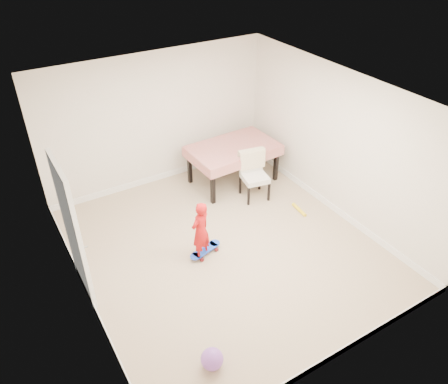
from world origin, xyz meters
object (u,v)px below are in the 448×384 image
dining_chair (255,176)px  skateboard (205,251)px  dining_table (233,164)px  child (201,232)px  balloon (212,359)px

dining_chair → skateboard: dining_chair is taller
dining_table → dining_chair: 0.70m
skateboard → child: bearing=-172.0°
child → dining_chair: bearing=-172.5°
dining_table → child: bearing=-136.7°
dining_table → dining_chair: size_ratio=1.81×
child → balloon: (-0.83, -1.80, -0.37)m
child → balloon: child is taller
skateboard → balloon: bearing=-132.2°
balloon → skateboard: bearing=63.3°
dining_table → balloon: (-2.47, -3.47, -0.26)m
dining_table → child: size_ratio=1.67×
dining_chair → skateboard: 1.89m
dining_chair → child: bearing=-139.4°
skateboard → balloon: (-0.92, -1.84, 0.09)m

